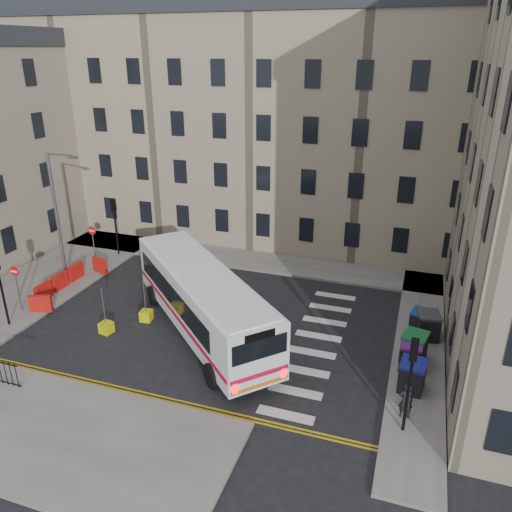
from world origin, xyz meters
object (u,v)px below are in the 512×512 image
Objects in this scene: bus at (202,298)px; wheelie_bin_c at (414,347)px; wheelie_bin_e at (421,322)px; bollard_chevron at (106,328)px; wheelie_bin_a at (412,376)px; bollard_yellow at (146,316)px; wheelie_bin_d at (428,325)px; streetlamp at (57,215)px; wheelie_bin_b at (410,355)px; pedestrian at (406,401)px.

bus reaches higher than wheelie_bin_c.
bollard_chevron is (-15.61, -5.09, -0.48)m from wheelie_bin_e.
bus is 5.38m from bollard_chevron.
wheelie_bin_a is at bearing -78.99° from wheelie_bin_e.
wheelie_bin_c reaches higher than bollard_chevron.
bollard_chevron is at bearing -148.64° from wheelie_bin_e.
bollard_chevron is at bearing -126.45° from bollard_yellow.
wheelie_bin_a is at bearing 0.24° from bollard_chevron.
wheelie_bin_e is at bearing -29.10° from bus.
bollard_yellow is 1.00× the size of bollard_chevron.
bollard_chevron is at bearing -176.18° from wheelie_bin_d.
streetlamp reaches higher than wheelie_bin_d.
streetlamp is 22.57m from wheelie_bin_d.
wheelie_bin_c is at bearing -81.36° from wheelie_bin_e.
wheelie_bin_c is at bearing 97.67° from wheelie_bin_a.
bollard_yellow is (-14.08, 1.74, -0.53)m from wheelie_bin_a.
bus is at bearing -177.71° from wheelie_bin_d.
bus is 7.59× the size of wheelie_bin_d.
streetlamp is 22.11m from wheelie_bin_b.
pedestrian is at bearing -7.04° from bollard_chevron.
wheelie_bin_d reaches higher than wheelie_bin_e.
pedestrian is 2.60× the size of bollard_yellow.
wheelie_bin_a is at bearing -84.56° from wheelie_bin_b.
wheelie_bin_b is at bearing -8.21° from streetlamp.
pedestrian is at bearing -17.32° from streetlamp.
bus is 8.93× the size of wheelie_bin_b.
streetlamp reaches higher than wheelie_bin_e.
wheelie_bin_e is at bearing 94.99° from wheelie_bin_a.
bus is at bearing -27.38° from pedestrian.
wheelie_bin_b is at bearing -0.29° from bollard_yellow.
bus is 10.53m from wheelie_bin_b.
bus reaches higher than pedestrian.
wheelie_bin_c is 0.93× the size of pedestrian.
wheelie_bin_b is 0.94× the size of wheelie_bin_e.
streetlamp is 22.24m from wheelie_bin_e.
streetlamp reaches higher than bollard_chevron.
pedestrian is 15.38m from bollard_chevron.
streetlamp is at bearing 142.57° from bollard_chevron.
bollard_yellow is (-13.92, 3.69, -0.63)m from pedestrian.
wheelie_bin_e is 16.43m from bollard_chevron.
bus reaches higher than wheelie_bin_a.
bus is 11.39m from wheelie_bin_e.
wheelie_bin_d is (11.16, 2.95, -1.14)m from bus.
bollard_chevron is at bearing -172.48° from wheelie_bin_a.
wheelie_bin_a is 4.65m from wheelie_bin_d.
wheelie_bin_a is at bearing -12.41° from streetlamp.
wheelie_bin_b is at bearing -115.96° from wheelie_bin_d.
bollard_yellow is (-14.28, -3.28, -0.48)m from wheelie_bin_e.
bollard_yellow is 2.24m from bollard_chevron.
streetlamp is 6.54× the size of wheelie_bin_b.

